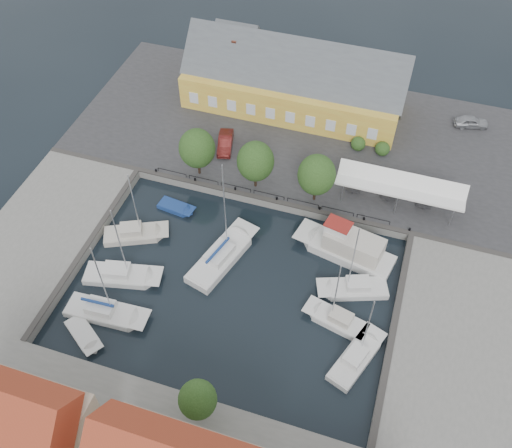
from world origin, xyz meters
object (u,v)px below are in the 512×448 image
at_px(car_silver, 471,122).
at_px(launch_sw, 84,335).
at_px(east_boat_a, 354,289).
at_px(west_boat_d, 106,313).
at_px(tent_canopy, 401,185).
at_px(center_sailboat, 222,257).
at_px(east_boat_c, 356,359).
at_px(trawler, 348,249).
at_px(west_boat_c, 122,276).
at_px(west_boat_b, 135,235).
at_px(car_red, 225,143).
at_px(east_boat_b, 337,321).
at_px(warehouse, 290,81).
at_px(launch_nw, 176,208).

relative_size(car_silver, launch_sw, 0.86).
xyz_separation_m(car_silver, east_boat_a, (-9.15, -29.10, -1.47)).
bearing_deg(car_silver, launch_sw, 128.29).
bearing_deg(west_boat_d, car_silver, 51.10).
distance_m(tent_canopy, launch_sw, 36.58).
bearing_deg(east_boat_a, car_silver, 72.54).
bearing_deg(center_sailboat, east_boat_c, -24.56).
bearing_deg(west_boat_d, trawler, 34.87).
relative_size(tent_canopy, west_boat_d, 1.24).
relative_size(car_silver, west_boat_c, 0.39).
xyz_separation_m(trawler, east_boat_a, (1.62, -4.36, -0.75)).
xyz_separation_m(center_sailboat, west_boat_b, (-10.17, 0.05, -0.10)).
height_order(car_red, east_boat_b, east_boat_b).
bearing_deg(tent_canopy, west_boat_d, -137.11).
xyz_separation_m(warehouse, center_sailboat, (0.28, -26.94, -4.06)).
distance_m(east_boat_a, launch_sw, 26.85).
bearing_deg(trawler, warehouse, 119.85).
distance_m(east_boat_c, launch_sw, 25.78).
distance_m(tent_canopy, car_red, 21.88).
distance_m(warehouse, east_boat_a, 30.56).
xyz_separation_m(center_sailboat, east_boat_a, (14.13, 0.31, -0.10)).
bearing_deg(launch_sw, launch_nw, 84.25).
bearing_deg(center_sailboat, east_boat_a, 1.27).
bearing_deg(launch_sw, east_boat_b, 21.35).
relative_size(west_boat_d, launch_sw, 2.27).
xyz_separation_m(car_silver, west_boat_d, (-31.76, -39.36, -1.46)).
bearing_deg(center_sailboat, tent_canopy, 38.73).
bearing_deg(car_red, west_boat_b, -121.65).
relative_size(tent_canopy, launch_nw, 3.11).
bearing_deg(launch_nw, east_boat_b, -23.50).
bearing_deg(warehouse, launch_sw, -102.87).
bearing_deg(east_boat_a, west_boat_c, -166.04).
distance_m(warehouse, west_boat_d, 38.02).
height_order(car_silver, trawler, trawler).
relative_size(car_red, east_boat_b, 0.51).
relative_size(car_red, east_boat_a, 0.46).
relative_size(east_boat_b, launch_sw, 1.87).
bearing_deg(car_red, west_boat_c, -114.44).
distance_m(car_silver, west_boat_b, 44.54).
distance_m(car_silver, west_boat_c, 47.55).
xyz_separation_m(tent_canopy, west_boat_d, (-24.80, -23.04, -3.41)).
bearing_deg(east_boat_b, east_boat_c, -53.74).
bearing_deg(car_red, car_silver, 10.88).
distance_m(warehouse, tent_canopy, 21.63).
bearing_deg(east_boat_b, tent_canopy, 80.10).
relative_size(center_sailboat, east_boat_b, 1.45).
bearing_deg(center_sailboat, launch_nw, 145.22).
xyz_separation_m(tent_canopy, center_sailboat, (-16.32, -13.09, -3.32)).
height_order(tent_canopy, car_silver, tent_canopy).
xyz_separation_m(tent_canopy, launch_nw, (-23.85, -7.86, -3.59)).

